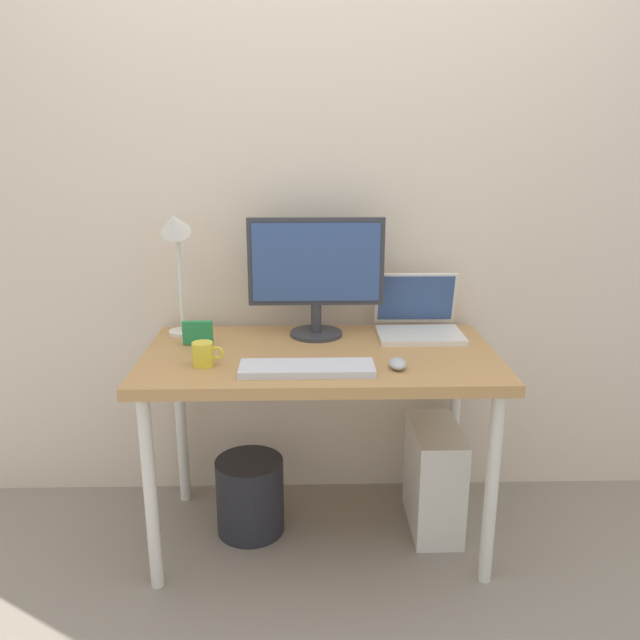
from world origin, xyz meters
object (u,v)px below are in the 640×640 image
desk_lamp (176,244)px  coffee_mug (203,354)px  photo_frame (198,333)px  mouse (398,364)px  monitor (316,270)px  keyboard (307,368)px  desk (320,372)px  laptop (418,319)px  computer_tower (434,477)px  wastebasket (250,495)px

desk_lamp → coffee_mug: (0.13, -0.33, -0.32)m
desk_lamp → coffee_mug: 0.47m
photo_frame → mouse: bearing=-20.5°
monitor → desk_lamp: (-0.52, 0.00, 0.10)m
keyboard → photo_frame: photo_frame is taller
desk → laptop: size_ratio=3.91×
photo_frame → computer_tower: (0.89, -0.03, -0.59)m
keyboard → coffee_mug: (-0.34, 0.07, 0.03)m
desk → keyboard: size_ratio=2.85×
computer_tower → coffee_mug: bearing=-167.6°
monitor → photo_frame: bearing=-166.0°
desk_lamp → keyboard: size_ratio=1.13×
desk_lamp → photo_frame: bearing=-53.8°
desk → monitor: monitor is taller
monitor → desk_lamp: desk_lamp is taller
keyboard → desk: bearing=76.3°
desk → wastebasket: desk is taller
mouse → photo_frame: 0.75m
mouse → coffee_mug: size_ratio=0.85×
monitor → laptop: size_ratio=1.59×
keyboard → mouse: (0.30, 0.02, 0.01)m
desk_lamp → photo_frame: 0.34m
photo_frame → computer_tower: 1.07m
coffee_mug → photo_frame: (-0.05, 0.22, 0.01)m
desk → wastebasket: (-0.27, 0.04, -0.53)m
keyboard → wastebasket: size_ratio=1.47×
keyboard → coffee_mug: coffee_mug is taller
mouse → keyboard: bearing=-175.3°
monitor → wastebasket: bearing=-148.7°
keyboard → computer_tower: size_ratio=1.05×
coffee_mug → monitor: bearing=40.5°
photo_frame → wastebasket: bearing=-15.6°
desk → desk_lamp: desk_lamp is taller
desk → keyboard: 0.22m
desk_lamp → monitor: bearing=-0.1°
photo_frame → wastebasket: (0.18, -0.05, -0.65)m
monitor → mouse: bearing=-54.7°
desk → wastebasket: size_ratio=4.17×
laptop → wastebasket: 0.94m
monitor → computer_tower: bearing=-17.3°
laptop → monitor: bearing=-177.6°
desk → mouse: (0.25, -0.17, 0.09)m
laptop → coffee_mug: (-0.78, -0.34, -0.02)m
laptop → coffee_mug: size_ratio=3.04×
desk → photo_frame: bearing=168.2°
wastebasket → laptop: bearing=14.9°
desk → photo_frame: size_ratio=11.38×
wastebasket → mouse: bearing=-22.2°
desk → computer_tower: 0.65m
monitor → photo_frame: 0.50m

